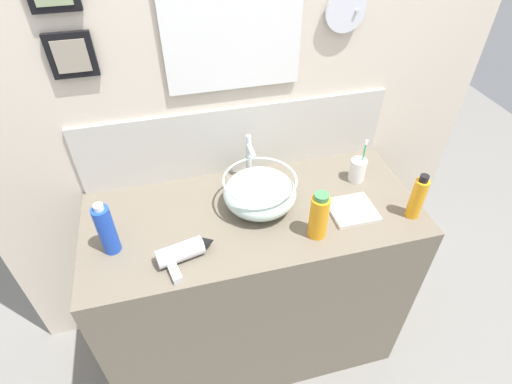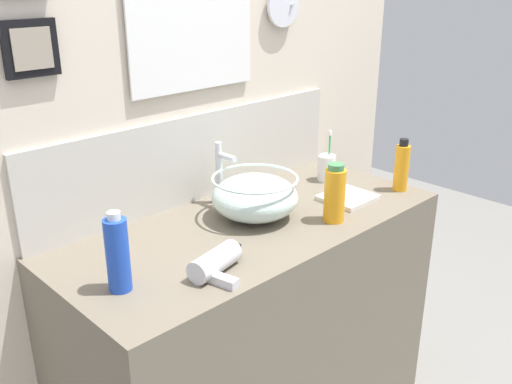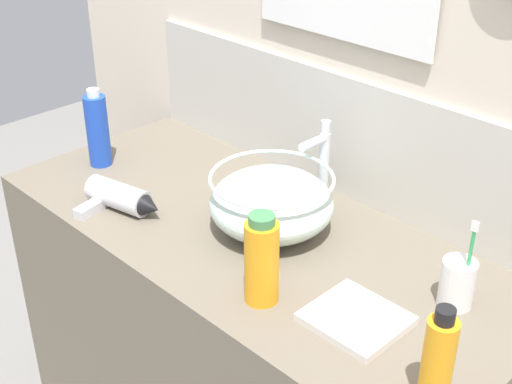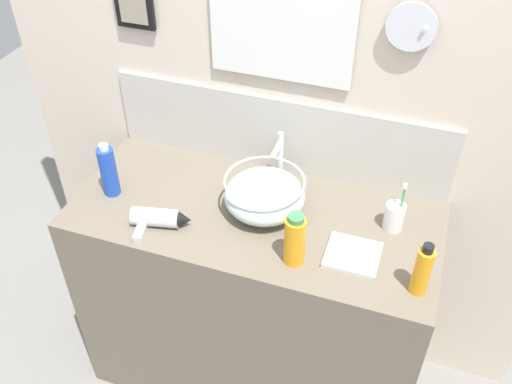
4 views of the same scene
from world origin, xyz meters
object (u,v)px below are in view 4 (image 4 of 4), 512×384
Objects in this scene: faucet at (279,156)px; hair_drier at (159,219)px; glass_bowl_sink at (265,195)px; soap_dispenser at (109,171)px; toothbrush_cup at (394,216)px; shampoo_bottle at (295,240)px; hand_towel at (353,255)px; spray_bottle at (422,270)px.

faucet is 0.47m from hair_drier.
glass_bowl_sink is 0.55m from soap_dispenser.
soap_dispenser reaches higher than hair_drier.
soap_dispenser reaches higher than toothbrush_cup.
hand_towel is (0.17, 0.07, -0.08)m from shampoo_bottle.
hair_drier is 0.26m from soap_dispenser.
hair_drier is 1.10× the size of spray_bottle.
shampoo_bottle is at bearing -50.03° from glass_bowl_sink.
spray_bottle reaches higher than hand_towel.
glass_bowl_sink is 0.57m from spray_bottle.
glass_bowl_sink reaches higher than hand_towel.
toothbrush_cup is at bearing 8.36° from soap_dispenser.
faucet is at bearing 48.38° from hair_drier.
toothbrush_cup is 1.12× the size of hand_towel.
spray_bottle is (0.11, -0.25, 0.04)m from toothbrush_cup.
faucet reaches higher than hair_drier.
spray_bottle reaches higher than shampoo_bottle.
toothbrush_cup is 0.91× the size of soap_dispenser.
faucet is 1.26× the size of hand_towel.
glass_bowl_sink is 1.46× the size of shampoo_bottle.
hand_towel is at bearing -40.23° from faucet.
glass_bowl_sink is 0.17m from faucet.
faucet is 1.02× the size of hair_drier.
hair_drier is 1.11× the size of shampoo_bottle.
glass_bowl_sink is 0.36m from hair_drier.
toothbrush_cup is (0.74, 0.24, 0.02)m from hair_drier.
soap_dispenser is (-0.97, -0.14, 0.05)m from toothbrush_cup.
toothbrush_cup reaches higher than hair_drier.
hair_drier reaches higher than hand_towel.
spray_bottle is (0.54, -0.35, -0.03)m from faucet.
spray_bottle is at bearing -18.92° from hand_towel.
glass_bowl_sink is at bearing 129.97° from shampoo_bottle.
hair_drier is at bearing 179.68° from spray_bottle.
spray_bottle is at bearing -19.19° from glass_bowl_sink.
glass_bowl_sink is at bearing -90.00° from faucet.
toothbrush_cup is at bearing 60.89° from hand_towel.
spray_bottle is 0.38m from shampoo_bottle.
hair_drier is at bearing -161.77° from toothbrush_cup.
spray_bottle is 1.12× the size of hand_towel.
soap_dispenser is (-0.54, -0.25, -0.02)m from faucet.
shampoo_bottle reaches higher than glass_bowl_sink.
shampoo_bottle is at bearing -156.65° from hand_towel.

